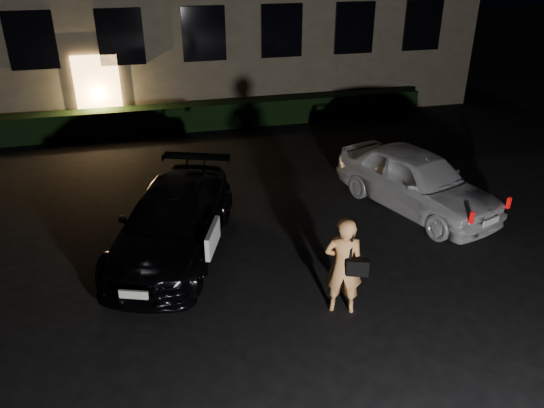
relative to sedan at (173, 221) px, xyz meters
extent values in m
plane|color=black|center=(1.89, -2.77, -0.66)|extent=(80.00, 80.00, 0.00)
cube|color=#FFB866|center=(-1.61, 8.17, 0.59)|extent=(1.40, 0.10, 2.50)
cube|color=black|center=(-3.31, 8.17, 2.34)|extent=(1.40, 0.10, 1.70)
cube|color=black|center=(-0.71, 8.17, 2.34)|extent=(1.40, 0.10, 1.70)
cube|color=black|center=(1.89, 8.17, 2.34)|extent=(1.40, 0.10, 1.70)
cube|color=black|center=(4.49, 8.17, 2.34)|extent=(1.40, 0.10, 1.70)
cube|color=black|center=(7.09, 8.17, 2.34)|extent=(1.40, 0.10, 1.70)
cube|color=black|center=(9.69, 8.17, 2.34)|extent=(1.40, 0.10, 1.70)
cube|color=black|center=(1.89, 7.73, -0.23)|extent=(15.00, 0.70, 0.85)
imported|color=black|center=(0.00, 0.00, 0.00)|extent=(3.33, 4.90, 1.32)
cube|color=white|center=(0.63, -1.13, 0.16)|extent=(0.41, 0.91, 0.44)
cube|color=silver|center=(-0.83, -2.20, -0.08)|extent=(0.46, 0.21, 0.15)
imported|color=silver|center=(5.65, 0.53, 0.05)|extent=(2.94, 4.49, 1.42)
cube|color=red|center=(5.73, -1.55, 0.12)|extent=(0.10, 0.08, 0.24)
cube|color=red|center=(6.85, -1.16, 0.12)|extent=(0.10, 0.08, 0.24)
cube|color=silver|center=(6.31, -1.40, -0.12)|extent=(0.46, 0.19, 0.14)
imported|color=#F3A35A|center=(2.56, -2.69, 0.23)|extent=(0.75, 0.61, 1.77)
cube|color=black|center=(2.73, -2.88, 0.29)|extent=(0.39, 0.27, 0.28)
cube|color=black|center=(2.63, -2.80, 0.69)|extent=(0.06, 0.07, 0.55)
camera|label=1|loc=(-0.41, -9.52, 5.02)|focal=35.00mm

